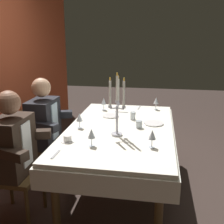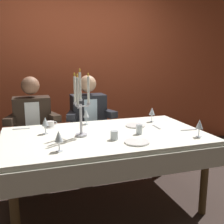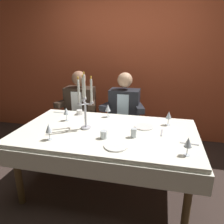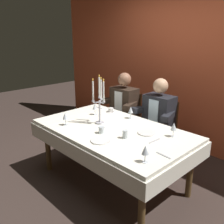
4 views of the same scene
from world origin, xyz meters
name	(u,v)px [view 1 (image 1 of 4)]	position (x,y,z in m)	size (l,w,h in m)	color
ground_plane	(120,189)	(0.00, 0.00, 0.00)	(12.00, 12.00, 0.00)	#382B26
dining_table	(120,138)	(0.00, 0.00, 0.62)	(1.94, 1.14, 0.74)	white
candelabra	(117,108)	(-0.23, 0.00, 1.02)	(0.15, 0.17, 0.62)	silver
dinner_plate_0	(111,116)	(0.39, 0.17, 0.75)	(0.20, 0.20, 0.01)	white
dinner_plate_1	(154,123)	(0.18, -0.35, 0.75)	(0.22, 0.22, 0.01)	white
wine_glass_0	(152,135)	(-0.48, -0.35, 0.86)	(0.07, 0.07, 0.16)	silver
wine_glass_1	(79,118)	(-0.09, 0.42, 0.85)	(0.07, 0.07, 0.16)	silver
wine_glass_2	(104,102)	(0.64, 0.31, 0.85)	(0.07, 0.07, 0.16)	silver
wine_glass_3	(91,134)	(-0.54, 0.18, 0.85)	(0.07, 0.07, 0.16)	silver
wine_glass_4	(156,101)	(0.79, -0.36, 0.86)	(0.07, 0.07, 0.16)	silver
water_tumbler_0	(139,124)	(0.02, -0.20, 0.78)	(0.07, 0.07, 0.08)	silver
water_tumbler_1	(133,116)	(0.31, -0.11, 0.79)	(0.06, 0.06, 0.09)	silver
coffee_cup_0	(68,139)	(-0.47, 0.42, 0.77)	(0.13, 0.12, 0.06)	white
fork_0	(56,154)	(-0.76, 0.43, 0.74)	(0.17, 0.02, 0.01)	#B7B7BC
spoon_1	(122,112)	(0.58, 0.06, 0.74)	(0.17, 0.02, 0.01)	#B7B7BC
fork_2	(139,108)	(0.83, -0.14, 0.74)	(0.17, 0.02, 0.01)	#B7B7BC
seated_diner_0	(12,146)	(-0.64, 0.89, 0.74)	(0.63, 0.48, 1.24)	brown
seated_diner_1	(43,122)	(0.04, 0.89, 0.74)	(0.63, 0.48, 1.24)	brown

